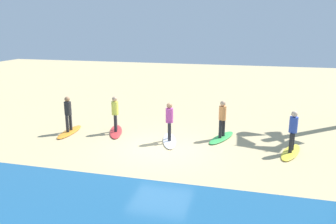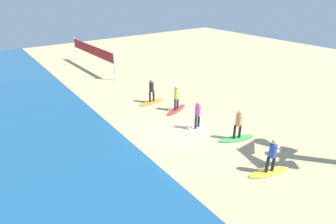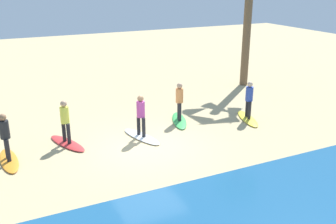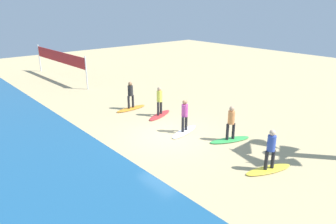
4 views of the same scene
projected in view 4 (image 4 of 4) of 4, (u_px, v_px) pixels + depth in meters
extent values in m
plane|color=tan|center=(169.00, 136.00, 15.86)|extent=(60.00, 60.00, 0.00)
ellipsoid|color=yellow|center=(268.00, 169.00, 12.60)|extent=(1.16, 2.17, 0.09)
cylinder|color=#232328|center=(266.00, 160.00, 12.40)|extent=(0.14, 0.14, 0.78)
cylinder|color=#232328|center=(273.00, 159.00, 12.51)|extent=(0.14, 0.14, 0.78)
cylinder|color=#334CAD|center=(271.00, 143.00, 12.23)|extent=(0.32, 0.32, 0.62)
sphere|color=beige|center=(273.00, 133.00, 12.09)|extent=(0.24, 0.24, 0.24)
ellipsoid|color=green|center=(230.00, 140.00, 15.30)|extent=(1.25, 2.16, 0.09)
cylinder|color=#232328|center=(227.00, 132.00, 15.11)|extent=(0.14, 0.14, 0.78)
cylinder|color=#232328|center=(233.00, 131.00, 15.21)|extent=(0.14, 0.14, 0.78)
cylinder|color=#E58C4C|center=(231.00, 117.00, 14.93)|extent=(0.32, 0.32, 0.62)
sphere|color=tan|center=(232.00, 109.00, 14.79)|extent=(0.24, 0.24, 0.24)
ellipsoid|color=white|center=(184.00, 132.00, 16.28)|extent=(1.12, 2.17, 0.09)
cylinder|color=#232328|center=(183.00, 124.00, 16.01)|extent=(0.14, 0.14, 0.78)
cylinder|color=#232328|center=(186.00, 123.00, 16.26)|extent=(0.14, 0.14, 0.78)
cylinder|color=#B74293|center=(185.00, 110.00, 15.91)|extent=(0.32, 0.32, 0.62)
sphere|color=#9E704C|center=(185.00, 102.00, 15.77)|extent=(0.24, 0.24, 0.24)
ellipsoid|color=red|center=(160.00, 115.00, 18.63)|extent=(1.27, 2.16, 0.09)
cylinder|color=#232328|center=(158.00, 109.00, 18.36)|extent=(0.14, 0.14, 0.78)
cylinder|color=#232328|center=(161.00, 107.00, 18.62)|extent=(0.14, 0.14, 0.78)
cylinder|color=#E0E04C|center=(160.00, 96.00, 18.26)|extent=(0.32, 0.32, 0.62)
sphere|color=tan|center=(159.00, 89.00, 18.12)|extent=(0.24, 0.24, 0.24)
ellipsoid|color=orange|center=(131.00, 108.00, 19.79)|extent=(0.67, 2.13, 0.09)
cylinder|color=#232328|center=(129.00, 102.00, 19.54)|extent=(0.14, 0.14, 0.78)
cylinder|color=#232328|center=(133.00, 101.00, 19.75)|extent=(0.14, 0.14, 0.78)
cylinder|color=#262628|center=(130.00, 91.00, 19.42)|extent=(0.32, 0.32, 0.62)
sphere|color=#9E704C|center=(130.00, 84.00, 19.28)|extent=(0.24, 0.24, 0.24)
cylinder|color=silver|center=(86.00, 73.00, 23.91)|extent=(0.10, 0.10, 2.50)
cylinder|color=silver|center=(39.00, 58.00, 30.22)|extent=(0.10, 0.10, 2.50)
cube|color=red|center=(59.00, 57.00, 26.86)|extent=(9.00, 0.32, 0.90)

